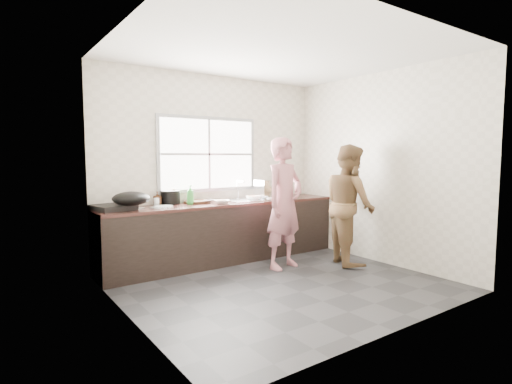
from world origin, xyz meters
TOP-DOWN VIEW (x-y plane):
  - floor at (0.00, 0.00)m, footprint 3.60×3.20m
  - ceiling at (0.00, 0.00)m, footprint 3.60×3.20m
  - wall_back at (0.00, 1.60)m, footprint 3.60×0.01m
  - wall_left at (-1.80, 0.00)m, footprint 0.01×3.20m
  - wall_right at (1.80, 0.00)m, footprint 0.01×3.20m
  - wall_front at (0.00, -1.60)m, footprint 3.60×0.01m
  - cabinet at (0.00, 1.29)m, footprint 3.60×0.62m
  - countertop at (0.00, 1.29)m, footprint 3.60×0.64m
  - sink at (0.35, 1.29)m, footprint 0.55×0.45m
  - faucet at (0.35, 1.49)m, footprint 0.02×0.02m
  - window_frame at (-0.10, 1.59)m, footprint 1.60×0.05m
  - window_glazing at (-0.10, 1.57)m, footprint 1.50×0.01m
  - woman at (0.48, 0.53)m, footprint 0.67×0.51m
  - person_side at (1.39, 0.18)m, footprint 0.92×1.01m
  - cutting_board at (-0.37, 1.44)m, footprint 0.41×0.41m
  - cleaver at (-0.24, 1.33)m, footprint 0.24×0.19m
  - bowl_mince at (-0.13, 1.14)m, footprint 0.27×0.27m
  - bowl_crabs at (0.48, 1.25)m, footprint 0.24×0.24m
  - bowl_held at (0.68, 1.08)m, footprint 0.18×0.18m
  - black_pot at (-0.73, 1.52)m, footprint 0.30×0.30m
  - plate_food at (-0.94, 1.25)m, footprint 0.26×0.26m
  - bottle_green at (-0.52, 1.34)m, footprint 0.13×0.13m
  - bottle_brown_tall at (-0.92, 1.52)m, footprint 0.08×0.08m
  - bottle_brown_short at (-0.68, 1.52)m, footprint 0.19×0.19m
  - glass_jar at (-0.97, 1.44)m, footprint 0.09×0.09m
  - burner at (-1.55, 1.37)m, footprint 0.53×0.53m
  - wok at (-1.38, 1.21)m, footprint 0.52×0.52m
  - dish_rack at (0.82, 1.31)m, footprint 0.40×0.28m
  - pot_lid_left at (-1.00, 1.22)m, footprint 0.33×0.33m
  - pot_lid_right at (-1.29, 1.32)m, footprint 0.30×0.30m

SIDE VIEW (x-z plane):
  - floor at x=0.00m, z-range -0.01..0.00m
  - cabinet at x=0.00m, z-range 0.00..0.82m
  - woman at x=0.48m, z-range 0.00..1.66m
  - countertop at x=0.00m, z-range 0.82..0.86m
  - person_side at x=1.39m, z-range 0.00..1.69m
  - sink at x=0.35m, z-range 0.85..0.88m
  - pot_lid_right at x=-1.29m, z-range 0.86..0.87m
  - pot_lid_left at x=-1.00m, z-range 0.86..0.87m
  - plate_food at x=-0.94m, z-range 0.86..0.88m
  - cutting_board at x=-0.37m, z-range 0.86..0.90m
  - bowl_mince at x=-0.13m, z-range 0.86..0.91m
  - bowl_crabs at x=0.48m, z-range 0.86..0.92m
  - bowl_held at x=0.68m, z-range 0.86..0.92m
  - burner at x=-1.55m, z-range 0.86..0.93m
  - cleaver at x=-0.24m, z-range 0.90..0.91m
  - glass_jar at x=-0.97m, z-range 0.86..0.97m
  - bottle_brown_tall at x=-0.92m, z-range 0.86..1.03m
  - black_pot at x=-0.73m, z-range 0.86..1.05m
  - bottle_brown_short at x=-0.68m, z-range 0.86..1.05m
  - bottle_green at x=-0.52m, z-range 0.86..1.13m
  - wok at x=-1.38m, z-range 0.92..1.09m
  - dish_rack at x=0.82m, z-range 0.86..1.16m
  - faucet at x=0.35m, z-range 0.86..1.16m
  - wall_back at x=0.00m, z-range 0.00..2.70m
  - wall_left at x=-1.80m, z-range 0.00..2.70m
  - wall_right at x=1.80m, z-range 0.00..2.70m
  - wall_front at x=0.00m, z-range 0.00..2.70m
  - window_glazing at x=-0.10m, z-range 1.05..2.05m
  - window_frame at x=-0.10m, z-range 1.00..2.10m
  - ceiling at x=0.00m, z-range 2.70..2.71m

